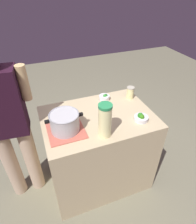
% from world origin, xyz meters
% --- Properties ---
extents(ground_plane, '(8.00, 8.00, 0.00)m').
position_xyz_m(ground_plane, '(0.00, 0.00, 0.00)').
color(ground_plane, '#737059').
extents(counter_slab, '(1.05, 0.74, 0.92)m').
position_xyz_m(counter_slab, '(0.00, 0.00, 0.46)').
color(counter_slab, tan).
rests_on(counter_slab, ground_plane).
extents(dish_cloth, '(0.31, 0.33, 0.01)m').
position_xyz_m(dish_cloth, '(0.33, 0.09, 0.92)').
color(dish_cloth, '#BD5A49').
rests_on(dish_cloth, counter_slab).
extents(cooking_pot, '(0.32, 0.25, 0.17)m').
position_xyz_m(cooking_pot, '(0.33, 0.09, 1.01)').
color(cooking_pot, '#B7B7BC').
rests_on(cooking_pot, dish_cloth).
extents(lemonade_pitcher, '(0.11, 0.11, 0.30)m').
position_xyz_m(lemonade_pitcher, '(0.04, 0.26, 1.07)').
color(lemonade_pitcher, '#F8F2AA').
rests_on(lemonade_pitcher, counter_slab).
extents(mason_jar, '(0.08, 0.08, 0.13)m').
position_xyz_m(mason_jar, '(-0.44, -0.19, 0.98)').
color(mason_jar, '#F0E89B').
rests_on(mason_jar, counter_slab).
extents(broccoli_bowl_front, '(0.13, 0.13, 0.08)m').
position_xyz_m(broccoli_bowl_front, '(-0.35, 0.19, 0.94)').
color(broccoli_bowl_front, silver).
rests_on(broccoli_bowl_front, counter_slab).
extents(broccoli_bowl_center, '(0.11, 0.11, 0.07)m').
position_xyz_m(broccoli_bowl_center, '(-0.17, -0.25, 0.94)').
color(broccoli_bowl_center, silver).
rests_on(broccoli_bowl_center, counter_slab).
extents(person_cook, '(0.50, 0.23, 1.65)m').
position_xyz_m(person_cook, '(0.79, -0.14, 0.91)').
color(person_cook, tan).
rests_on(person_cook, ground_plane).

